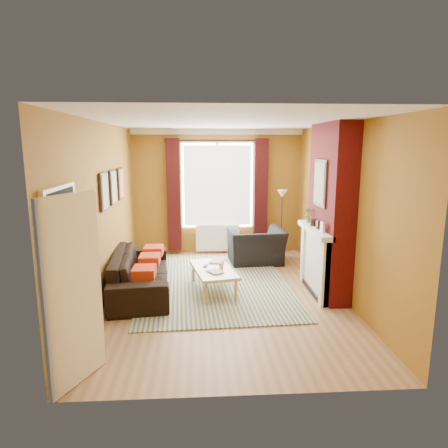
{
  "coord_description": "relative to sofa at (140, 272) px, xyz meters",
  "views": [
    {
      "loc": [
        -0.4,
        -6.29,
        2.44
      ],
      "look_at": [
        0.0,
        0.25,
        1.15
      ],
      "focal_mm": 32.0,
      "sensor_mm": 36.0,
      "label": 1
    }
  ],
  "objects": [
    {
      "name": "ground",
      "position": [
        1.42,
        -0.26,
        -0.34
      ],
      "size": [
        5.5,
        5.5,
        0.0
      ],
      "primitive_type": "plane",
      "color": "olive",
      "rests_on": "ground"
    },
    {
      "name": "room_walls",
      "position": [
        2.05,
        0.02,
        1.04
      ],
      "size": [
        3.82,
        5.54,
        2.83
      ],
      "color": "#90631B",
      "rests_on": "ground"
    },
    {
      "name": "striped_rug",
      "position": [
        1.25,
        0.26,
        -0.33
      ],
      "size": [
        2.76,
        3.71,
        0.02
      ],
      "rotation": [
        0.0,
        0.0,
        0.05
      ],
      "color": "#2F4882",
      "rests_on": "ground"
    },
    {
      "name": "sofa",
      "position": [
        0.0,
        0.0,
        0.0
      ],
      "size": [
        1.13,
        2.4,
        0.68
      ],
      "primitive_type": "imported",
      "rotation": [
        0.0,
        0.0,
        1.67
      ],
      "color": "black",
      "rests_on": "ground"
    },
    {
      "name": "armchair",
      "position": [
        2.19,
        1.53,
        0.03
      ],
      "size": [
        1.2,
        1.07,
        0.73
      ],
      "primitive_type": "imported",
      "rotation": [
        0.0,
        0.0,
        3.22
      ],
      "color": "black",
      "rests_on": "ground"
    },
    {
      "name": "coffee_table",
      "position": [
        1.23,
        -0.08,
        0.02
      ],
      "size": [
        0.83,
        1.31,
        0.4
      ],
      "rotation": [
        0.0,
        0.0,
        0.2
      ],
      "color": "tan",
      "rests_on": "ground"
    },
    {
      "name": "wicker_stool",
      "position": [
        2.03,
        1.6,
        -0.09
      ],
      "size": [
        0.51,
        0.51,
        0.51
      ],
      "rotation": [
        0.0,
        0.0,
        -0.3
      ],
      "color": "olive",
      "rests_on": "ground"
    },
    {
      "name": "floor_lamp",
      "position": [
        2.8,
        1.95,
        0.84
      ],
      "size": [
        0.22,
        0.22,
        1.5
      ],
      "rotation": [
        0.0,
        0.0,
        0.0
      ],
      "color": "black",
      "rests_on": "ground"
    },
    {
      "name": "book_a",
      "position": [
        1.17,
        -0.36,
        0.08
      ],
      "size": [
        0.31,
        0.33,
        0.02
      ],
      "primitive_type": "imported",
      "rotation": [
        0.0,
        0.0,
        0.55
      ],
      "color": "#999999",
      "rests_on": "coffee_table"
    },
    {
      "name": "book_b",
      "position": [
        1.2,
        0.35,
        0.08
      ],
      "size": [
        0.33,
        0.39,
        0.03
      ],
      "primitive_type": "imported",
      "rotation": [
        0.0,
        0.0,
        -0.29
      ],
      "color": "#999999",
      "rests_on": "coffee_table"
    },
    {
      "name": "mug",
      "position": [
        1.37,
        -0.08,
        0.11
      ],
      "size": [
        0.13,
        0.13,
        0.09
      ],
      "primitive_type": "imported",
      "rotation": [
        0.0,
        0.0,
        0.54
      ],
      "color": "#999999",
      "rests_on": "coffee_table"
    },
    {
      "name": "tv_remote",
      "position": [
        1.1,
        0.05,
        0.08
      ],
      "size": [
        0.08,
        0.17,
        0.02
      ],
      "rotation": [
        0.0,
        0.0,
        -0.22
      ],
      "color": "#262628",
      "rests_on": "coffee_table"
    }
  ]
}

